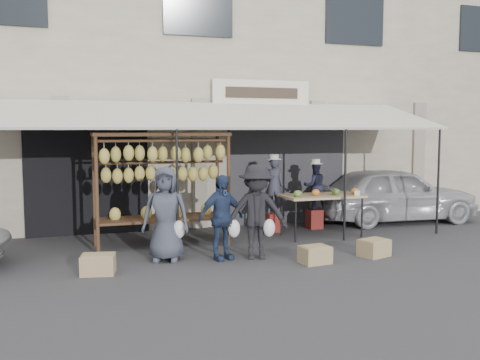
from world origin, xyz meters
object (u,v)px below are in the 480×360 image
at_px(vendor_right, 315,186).
at_px(crate_near_b, 374,248).
at_px(customer_mid, 221,217).
at_px(crate_far, 98,264).
at_px(sedan, 394,194).
at_px(customer_right, 257,212).
at_px(vendor_left, 274,186).
at_px(crate_near_a, 315,255).
at_px(banana_rack, 162,167).
at_px(customer_left, 166,214).
at_px(produce_table, 322,197).

height_order(vendor_right, crate_near_b, vendor_right).
xyz_separation_m(customer_mid, crate_far, (-2.13, -0.30, -0.60)).
bearing_deg(sedan, customer_right, 122.99).
xyz_separation_m(vendor_left, customer_mid, (-1.84, -2.12, -0.29)).
height_order(crate_near_b, sedan, sedan).
xyz_separation_m(vendor_left, sedan, (3.32, 0.26, -0.35)).
height_order(customer_mid, crate_near_b, customer_mid).
bearing_deg(crate_near_a, crate_near_b, 5.63).
bearing_deg(crate_near_b, sedan, 50.76).
relative_size(customer_mid, crate_far, 2.90).
relative_size(banana_rack, vendor_right, 2.37).
height_order(vendor_right, sedan, vendor_right).
height_order(customer_left, customer_mid, customer_left).
relative_size(customer_left, customer_right, 0.99).
xyz_separation_m(customer_mid, sedan, (5.16, 2.38, -0.06)).
height_order(vendor_left, vendor_right, vendor_left).
relative_size(customer_left, customer_mid, 1.10).
distance_m(produce_table, vendor_left, 1.16).
bearing_deg(produce_table, customer_left, -163.34).
relative_size(banana_rack, crate_near_a, 5.29).
relative_size(crate_far, sedan, 0.13).
height_order(vendor_left, crate_near_a, vendor_left).
xyz_separation_m(customer_left, customer_right, (1.56, -0.35, 0.01)).
relative_size(banana_rack, customer_right, 1.55).
height_order(customer_right, crate_far, customer_right).
height_order(banana_rack, crate_far, banana_rack).
xyz_separation_m(vendor_left, crate_near_b, (0.86, -2.75, -0.89)).
height_order(crate_near_b, crate_far, crate_far).
xyz_separation_m(banana_rack, vendor_left, (2.64, 0.74, -0.53)).
xyz_separation_m(produce_table, crate_near_a, (-1.17, -2.05, -0.72)).
bearing_deg(banana_rack, crate_near_a, -43.47).
height_order(customer_mid, crate_near_a, customer_mid).
height_order(produce_table, customer_mid, customer_mid).
bearing_deg(customer_right, customer_left, -179.08).
relative_size(vendor_right, crate_near_b, 2.15).
relative_size(vendor_right, crate_far, 2.11).
distance_m(vendor_left, customer_left, 3.37).
xyz_separation_m(vendor_right, customer_right, (-2.29, -2.34, -0.15)).
relative_size(banana_rack, customer_mid, 1.73).
relative_size(produce_table, vendor_right, 1.55).
bearing_deg(produce_table, crate_near_a, -119.81).
distance_m(banana_rack, customer_mid, 1.79).
relative_size(produce_table, crate_far, 3.27).
distance_m(produce_table, crate_near_a, 2.47).
distance_m(banana_rack, customer_right, 2.19).
bearing_deg(crate_near_b, vendor_left, 107.32).
distance_m(vendor_right, customer_right, 3.27).
bearing_deg(crate_far, vendor_right, 26.48).
bearing_deg(customer_left, customer_right, 6.25).
distance_m(produce_table, customer_mid, 2.93).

